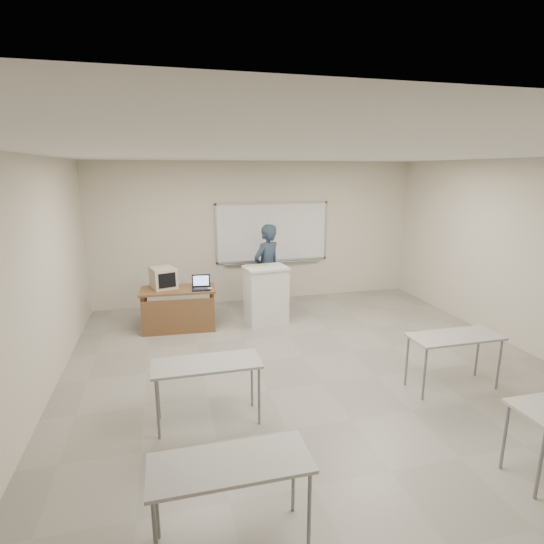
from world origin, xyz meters
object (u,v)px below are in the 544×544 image
object	(u,v)px
whiteboard	(272,233)
laptop	(201,286)
mouse	(210,288)
keyboard	(257,266)
crt_monitor	(163,278)
instructor_desk	(179,302)
presenter	(267,269)
podium	(266,295)

from	to	relation	value
whiteboard	laptop	bearing A→B (deg)	-138.71
mouse	keyboard	world-z (taller)	keyboard
crt_monitor	keyboard	size ratio (longest dim) A/B	1.04
instructor_desk	crt_monitor	distance (m)	0.53
crt_monitor	keyboard	distance (m)	1.71
keyboard	laptop	bearing A→B (deg)	-166.66
instructor_desk	keyboard	distance (m)	1.56
laptop	presenter	distance (m)	1.49
crt_monitor	mouse	distance (m)	0.88
whiteboard	keyboard	size ratio (longest dim) A/B	5.69
crt_monitor	presenter	world-z (taller)	presenter
instructor_desk	podium	bearing A→B (deg)	3.58
instructor_desk	mouse	size ratio (longest dim) A/B	13.84
laptop	mouse	xyz separation A→B (m)	(0.15, -0.07, -0.04)
laptop	podium	bearing A→B (deg)	6.56
laptop	mouse	bearing A→B (deg)	-21.18
crt_monitor	laptop	world-z (taller)	crt_monitor
keyboard	whiteboard	bearing A→B (deg)	72.53
crt_monitor	mouse	world-z (taller)	crt_monitor
instructor_desk	crt_monitor	world-z (taller)	crt_monitor
whiteboard	crt_monitor	size ratio (longest dim) A/B	5.49
laptop	keyboard	distance (m)	1.09
crt_monitor	mouse	xyz separation A→B (m)	(0.80, -0.33, -0.16)
crt_monitor	keyboard	bearing A→B (deg)	-22.47
laptop	crt_monitor	bearing A→B (deg)	164.29
crt_monitor	laptop	bearing A→B (deg)	-38.65
instructor_desk	mouse	world-z (taller)	mouse
whiteboard	presenter	bearing A→B (deg)	-110.98
laptop	presenter	xyz separation A→B (m)	(1.36, 0.60, 0.09)
whiteboard	presenter	world-z (taller)	whiteboard
crt_monitor	presenter	xyz separation A→B (m)	(2.01, 0.35, -0.04)
podium	keyboard	world-z (taller)	keyboard
crt_monitor	laptop	distance (m)	0.71
keyboard	mouse	bearing A→B (deg)	-161.06
crt_monitor	presenter	bearing A→B (deg)	-7.77
whiteboard	presenter	size ratio (longest dim) A/B	1.38
podium	keyboard	distance (m)	0.58
instructor_desk	mouse	bearing A→B (deg)	-6.07
laptop	instructor_desk	bearing A→B (deg)	-176.80
whiteboard	podium	xyz separation A→B (m)	(-0.50, -1.47, -0.94)
whiteboard	mouse	xyz separation A→B (m)	(-1.55, -1.57, -0.71)
podium	mouse	xyz separation A→B (m)	(-1.05, -0.10, 0.23)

